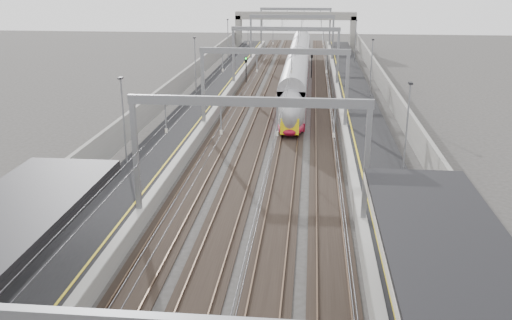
# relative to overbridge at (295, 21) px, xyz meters

# --- Properties ---
(platform_left) EXTENTS (4.00, 120.00, 1.00)m
(platform_left) POSITION_rel_overbridge_xyz_m (-8.00, -55.00, -4.81)
(platform_left) COLOR black
(platform_left) RESTS_ON ground
(platform_right) EXTENTS (4.00, 120.00, 1.00)m
(platform_right) POSITION_rel_overbridge_xyz_m (8.00, -55.00, -4.81)
(platform_right) COLOR black
(platform_right) RESTS_ON ground
(tracks) EXTENTS (11.40, 140.00, 0.20)m
(tracks) POSITION_rel_overbridge_xyz_m (0.00, -55.00, -5.26)
(tracks) COLOR black
(tracks) RESTS_ON ground
(overhead_line) EXTENTS (13.00, 140.00, 6.60)m
(overhead_line) POSITION_rel_overbridge_xyz_m (0.00, -48.38, 0.83)
(overhead_line) COLOR gray
(overhead_line) RESTS_ON platform_left
(overbridge) EXTENTS (22.00, 2.20, 6.90)m
(overbridge) POSITION_rel_overbridge_xyz_m (0.00, 0.00, 0.00)
(overbridge) COLOR gray
(overbridge) RESTS_ON ground
(wall_left) EXTENTS (0.30, 120.00, 3.20)m
(wall_left) POSITION_rel_overbridge_xyz_m (-11.20, -55.00, -3.71)
(wall_left) COLOR gray
(wall_left) RESTS_ON ground
(wall_right) EXTENTS (0.30, 120.00, 3.20)m
(wall_right) POSITION_rel_overbridge_xyz_m (11.20, -55.00, -3.71)
(wall_right) COLOR gray
(wall_right) RESTS_ON ground
(train) EXTENTS (2.56, 46.62, 4.05)m
(train) POSITION_rel_overbridge_xyz_m (1.50, -38.35, -3.32)
(train) COLOR maroon
(train) RESTS_ON ground
(signal_green) EXTENTS (0.32, 0.32, 3.48)m
(signal_green) POSITION_rel_overbridge_xyz_m (-5.20, -34.18, -2.89)
(signal_green) COLOR black
(signal_green) RESTS_ON ground
(signal_red_near) EXTENTS (0.32, 0.32, 3.48)m
(signal_red_near) POSITION_rel_overbridge_xyz_m (3.20, -29.09, -2.89)
(signal_red_near) COLOR black
(signal_red_near) RESTS_ON ground
(signal_red_far) EXTENTS (0.32, 0.32, 3.48)m
(signal_red_far) POSITION_rel_overbridge_xyz_m (5.40, -25.93, -2.89)
(signal_red_far) COLOR black
(signal_red_far) RESTS_ON ground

